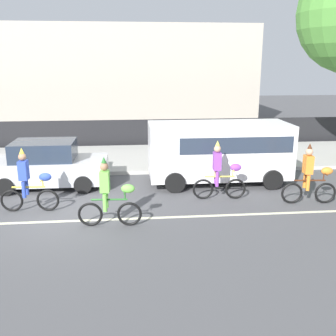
# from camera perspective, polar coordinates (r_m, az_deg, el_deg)

# --- Properties ---
(ground_plane) EXTENTS (80.00, 80.00, 0.00)m
(ground_plane) POSITION_cam_1_polar(r_m,az_deg,el_deg) (11.87, -14.83, -6.57)
(ground_plane) COLOR #4C4C4F
(road_centre_line) EXTENTS (36.00, 0.14, 0.01)m
(road_centre_line) POSITION_cam_1_polar(r_m,az_deg,el_deg) (11.41, -15.21, -7.47)
(road_centre_line) COLOR beige
(road_centre_line) RESTS_ON ground
(sidewalk_curb) EXTENTS (60.00, 5.00, 0.15)m
(sidewalk_curb) POSITION_cam_1_polar(r_m,az_deg,el_deg) (18.00, -11.70, 1.29)
(sidewalk_curb) COLOR #ADAAA3
(sidewalk_curb) RESTS_ON ground
(fence_line) EXTENTS (40.00, 0.08, 1.40)m
(fence_line) POSITION_cam_1_polar(r_m,az_deg,el_deg) (20.70, -10.98, 4.89)
(fence_line) COLOR black
(fence_line) RESTS_ON ground
(building_backdrop) EXTENTS (28.00, 8.00, 6.59)m
(building_backdrop) POSITION_cam_1_polar(r_m,az_deg,el_deg) (29.46, -17.06, 12.58)
(building_backdrop) COLOR #B2A899
(building_backdrop) RESTS_ON ground
(parade_cyclist_cobalt) EXTENTS (1.72, 0.50, 1.92)m
(parade_cyclist_cobalt) POSITION_cam_1_polar(r_m,az_deg,el_deg) (12.17, -19.55, -2.21)
(parade_cyclist_cobalt) COLOR black
(parade_cyclist_cobalt) RESTS_ON ground
(parade_cyclist_lime) EXTENTS (1.72, 0.50, 1.92)m
(parade_cyclist_lime) POSITION_cam_1_polar(r_m,az_deg,el_deg) (10.56, -8.46, -4.09)
(parade_cyclist_lime) COLOR black
(parade_cyclist_lime) RESTS_ON ground
(parade_cyclist_purple) EXTENTS (1.72, 0.50, 1.92)m
(parade_cyclist_purple) POSITION_cam_1_polar(r_m,az_deg,el_deg) (12.62, 7.58, -0.84)
(parade_cyclist_purple) COLOR black
(parade_cyclist_purple) RESTS_ON ground
(parade_cyclist_orange) EXTENTS (1.72, 0.50, 1.92)m
(parade_cyclist_orange) POSITION_cam_1_polar(r_m,az_deg,el_deg) (12.88, 19.98, -1.31)
(parade_cyclist_orange) COLOR black
(parade_cyclist_orange) RESTS_ON ground
(parked_van_white) EXTENTS (5.00, 2.22, 2.18)m
(parked_van_white) POSITION_cam_1_polar(r_m,az_deg,el_deg) (14.29, 7.66, 2.85)
(parked_van_white) COLOR white
(parked_van_white) RESTS_ON ground
(parked_car_silver) EXTENTS (4.10, 1.92, 1.64)m
(parked_car_silver) POSITION_cam_1_polar(r_m,az_deg,el_deg) (14.42, -17.10, 0.38)
(parked_car_silver) COLOR #B7BABF
(parked_car_silver) RESTS_ON ground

